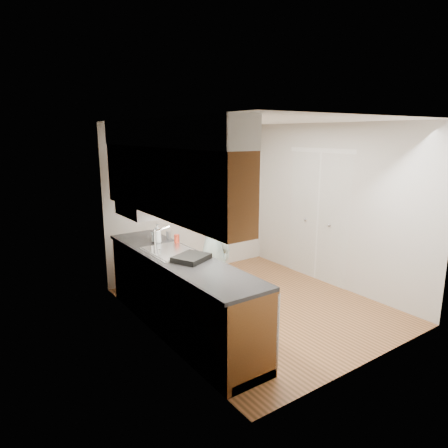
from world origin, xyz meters
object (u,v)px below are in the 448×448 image
steel_can (169,235)px  dish_rack (191,258)px  soap_bottle_b (154,235)px  soap_bottle_c (156,233)px  soap_bottle_a (157,234)px  person (213,237)px  soda_can (177,239)px

steel_can → dish_rack: (-0.21, -0.98, -0.03)m
soap_bottle_b → soap_bottle_c: soap_bottle_b is taller
soap_bottle_a → soap_bottle_b: (0.00, 0.11, -0.04)m
person → dish_rack: (-0.65, -0.53, -0.03)m
dish_rack → soda_can: bearing=49.9°
soda_can → dish_rack: 0.73m
soap_bottle_b → dish_rack: (-0.01, -0.99, -0.06)m
steel_can → person: bearing=-45.3°
soap_bottle_a → dish_rack: bearing=-90.4°
person → steel_can: bearing=46.8°
soap_bottle_a → soda_can: 0.27m
soap_bottle_a → soda_can: soap_bottle_a is taller
soap_bottle_c → soap_bottle_b: bearing=-122.8°
soda_can → dish_rack: soda_can is taller
person → soda_can: (-0.45, 0.17, 0.01)m
person → soap_bottle_b: (-0.64, 0.46, 0.03)m
soap_bottle_c → soda_can: size_ratio=1.19×
soda_can → soap_bottle_b: bearing=122.8°
soap_bottle_b → steel_can: (0.20, -0.02, -0.03)m
person → steel_can: size_ratio=16.83×
person → soap_bottle_a: bearing=64.0°
soap_bottle_b → dish_rack: 1.00m
soap_bottle_c → soda_can: bearing=-77.8°
soap_bottle_a → soap_bottle_c: (0.10, 0.26, -0.06)m
steel_can → dish_rack: bearing=-102.4°
soap_bottle_a → steel_can: soap_bottle_a is taller
soap_bottle_b → soda_can: (0.19, -0.29, -0.02)m
person → soap_bottle_c: bearing=44.4°
soap_bottle_a → soda_can: (0.19, -0.17, -0.07)m
person → steel_can: person is taller
soda_can → steel_can: (0.02, 0.27, -0.00)m
soap_bottle_b → soap_bottle_c: bearing=57.2°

